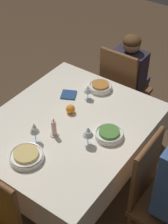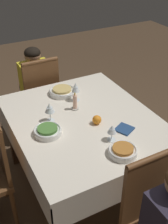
% 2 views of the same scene
% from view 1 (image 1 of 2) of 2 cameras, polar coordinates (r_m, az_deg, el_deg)
% --- Properties ---
extents(ground_plane, '(8.00, 8.00, 0.00)m').
position_cam_1_polar(ground_plane, '(3.04, -2.31, -12.25)').
color(ground_plane, '#4C3826').
extents(dining_table, '(1.28, 1.07, 0.74)m').
position_cam_1_polar(dining_table, '(2.55, -2.69, -3.36)').
color(dining_table, silver).
rests_on(dining_table, ground_plane).
extents(chair_south, '(0.39, 0.39, 0.95)m').
position_cam_1_polar(chair_south, '(2.40, 11.98, -13.33)').
color(chair_south, brown).
rests_on(chair_south, ground_plane).
extents(chair_east, '(0.39, 0.39, 0.95)m').
position_cam_1_polar(chair_east, '(3.21, 6.37, 3.86)').
color(chair_east, brown).
rests_on(chair_east, ground_plane).
extents(person_child_dark, '(0.33, 0.30, 1.02)m').
position_cam_1_polar(person_child_dark, '(3.31, 7.88, 5.87)').
color(person_child_dark, '#383342').
rests_on(person_child_dark, ground_plane).
extents(bowl_south, '(0.20, 0.20, 0.06)m').
position_cam_1_polar(bowl_south, '(2.38, 4.19, -3.66)').
color(bowl_south, white).
rests_on(bowl_south, dining_table).
extents(wine_glass_south, '(0.07, 0.07, 0.16)m').
position_cam_1_polar(wine_glass_south, '(2.26, 0.66, -3.36)').
color(wine_glass_south, white).
rests_on(wine_glass_south, dining_table).
extents(bowl_west, '(0.23, 0.23, 0.06)m').
position_cam_1_polar(bowl_west, '(2.26, -9.56, -7.20)').
color(bowl_west, white).
rests_on(bowl_west, dining_table).
extents(wine_glass_west, '(0.07, 0.07, 0.17)m').
position_cam_1_polar(wine_glass_west, '(2.30, -8.24, -2.75)').
color(wine_glass_west, white).
rests_on(wine_glass_west, dining_table).
extents(bowl_east, '(0.19, 0.19, 0.06)m').
position_cam_1_polar(bowl_east, '(2.80, 2.72, 4.24)').
color(bowl_east, white).
rests_on(bowl_east, dining_table).
extents(wine_glass_east, '(0.06, 0.06, 0.13)m').
position_cam_1_polar(wine_glass_east, '(2.66, 0.63, 3.77)').
color(wine_glass_east, white).
rests_on(wine_glass_east, dining_table).
extents(candle_centerpiece, '(0.06, 0.06, 0.15)m').
position_cam_1_polar(candle_centerpiece, '(2.37, -5.00, -2.86)').
color(candle_centerpiece, beige).
rests_on(candle_centerpiece, dining_table).
extents(orange_fruit, '(0.07, 0.07, 0.07)m').
position_cam_1_polar(orange_fruit, '(2.56, -2.26, 0.50)').
color(orange_fruit, orange).
rests_on(orange_fruit, dining_table).
extents(napkin_red_folded, '(0.15, 0.16, 0.01)m').
position_cam_1_polar(napkin_red_folded, '(2.75, -2.56, 2.89)').
color(napkin_red_folded, navy).
rests_on(napkin_red_folded, dining_table).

